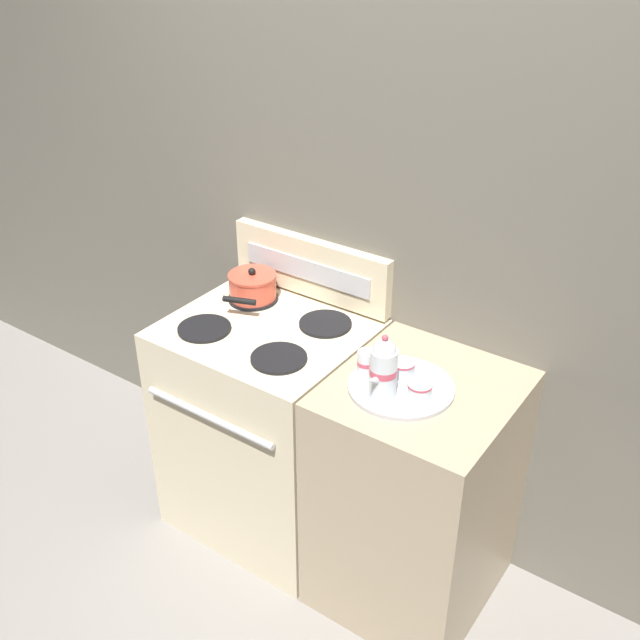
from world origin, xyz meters
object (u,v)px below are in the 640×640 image
object	(u,v)px
stove	(269,426)
serving_tray	(401,387)
teacup_left	(420,391)
saucepan	(252,286)
teapot	(383,368)
teacup_right	(403,369)
creamer_jug	(366,362)

from	to	relation	value
stove	serving_tray	world-z (taller)	serving_tray
stove	teacup_left	size ratio (longest dim) A/B	7.80
saucepan	teacup_left	world-z (taller)	saucepan
stove	serving_tray	bearing A→B (deg)	-4.76
stove	teapot	xyz separation A→B (m)	(0.56, -0.12, 0.56)
saucepan	stove	bearing A→B (deg)	-38.96
serving_tray	teacup_right	size ratio (longest dim) A/B	2.90
teacup_right	teapot	bearing A→B (deg)	-90.96
saucepan	teacup_right	xyz separation A→B (m)	(0.72, -0.13, -0.02)
saucepan	creamer_jug	bearing A→B (deg)	-16.75
stove	teapot	bearing A→B (deg)	-12.55
teapot	creamer_jug	size ratio (longest dim) A/B	2.68
stove	saucepan	bearing A→B (deg)	141.04
teapot	creamer_jug	distance (m)	0.14
saucepan	teacup_left	xyz separation A→B (m)	(0.82, -0.21, -0.02)
saucepan	creamer_jug	distance (m)	0.65
stove	teapot	size ratio (longest dim) A/B	4.25
teacup_right	teacup_left	bearing A→B (deg)	-37.10
stove	teacup_left	world-z (taller)	teacup_left
saucepan	serving_tray	distance (m)	0.77
teacup_right	creamer_jug	distance (m)	0.12
saucepan	teapot	size ratio (longest dim) A/B	1.24
teacup_right	creamer_jug	xyz separation A→B (m)	(-0.10, -0.05, 0.01)
saucepan	creamer_jug	world-z (taller)	saucepan
stove	teacup_right	xyz separation A→B (m)	(0.56, 0.00, 0.48)
teapot	teacup_right	xyz separation A→B (m)	(0.00, 0.13, -0.07)
teapot	teacup_right	distance (m)	0.14
teacup_right	creamer_jug	bearing A→B (deg)	-152.68
teapot	teacup_right	size ratio (longest dim) A/B	1.84
stove	saucepan	distance (m)	0.55
saucepan	creamer_jug	xyz separation A→B (m)	(0.62, -0.19, -0.01)
teapot	creamer_jug	bearing A→B (deg)	145.14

